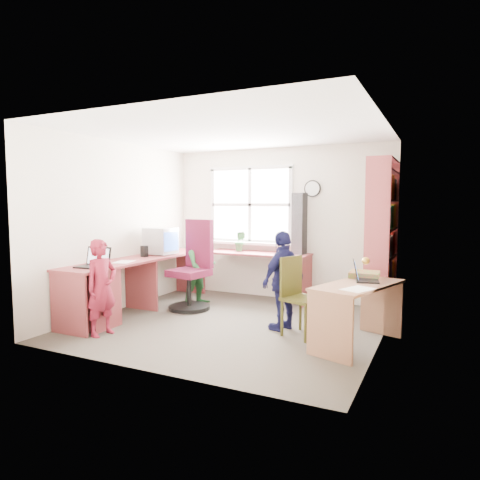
{
  "coord_description": "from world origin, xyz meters",
  "views": [
    {
      "loc": [
        2.39,
        -4.75,
        1.54
      ],
      "look_at": [
        0.0,
        0.25,
        1.05
      ],
      "focal_mm": 32.0,
      "sensor_mm": 36.0,
      "label": 1
    }
  ],
  "objects_px": {
    "right_desk": "(358,301)",
    "swivel_chair": "(193,271)",
    "laptop_right": "(362,276)",
    "wooden_chair": "(298,293)",
    "laptop_left": "(95,262)",
    "person_green": "(200,267)",
    "l_desk": "(134,284)",
    "potted_plant": "(240,241)",
    "person_navy": "(284,280)",
    "crt_monitor": "(161,241)",
    "cd_tower": "(299,224)",
    "person_red": "(102,287)",
    "bookshelf": "(382,243)"
  },
  "relations": [
    {
      "from": "swivel_chair",
      "to": "laptop_left",
      "type": "distance_m",
      "value": 1.47
    },
    {
      "from": "wooden_chair",
      "to": "bookshelf",
      "type": "bearing_deg",
      "value": 79.64
    },
    {
      "from": "laptop_right",
      "to": "cd_tower",
      "type": "height_order",
      "value": "cd_tower"
    },
    {
      "from": "laptop_right",
      "to": "l_desk",
      "type": "bearing_deg",
      "value": 83.55
    },
    {
      "from": "cd_tower",
      "to": "person_red",
      "type": "relative_size",
      "value": 0.83
    },
    {
      "from": "potted_plant",
      "to": "person_green",
      "type": "xyz_separation_m",
      "value": [
        -0.33,
        -0.7,
        -0.35
      ]
    },
    {
      "from": "person_green",
      "to": "bookshelf",
      "type": "bearing_deg",
      "value": -60.8
    },
    {
      "from": "bookshelf",
      "to": "wooden_chair",
      "type": "height_order",
      "value": "bookshelf"
    },
    {
      "from": "wooden_chair",
      "to": "laptop_right",
      "type": "xyz_separation_m",
      "value": [
        0.7,
        0.09,
        0.23
      ]
    },
    {
      "from": "crt_monitor",
      "to": "person_green",
      "type": "relative_size",
      "value": 0.39
    },
    {
      "from": "swivel_chair",
      "to": "person_green",
      "type": "distance_m",
      "value": 0.26
    },
    {
      "from": "bookshelf",
      "to": "crt_monitor",
      "type": "distance_m",
      "value": 3.18
    },
    {
      "from": "potted_plant",
      "to": "crt_monitor",
      "type": "bearing_deg",
      "value": -134.65
    },
    {
      "from": "person_navy",
      "to": "bookshelf",
      "type": "bearing_deg",
      "value": 159.01
    },
    {
      "from": "swivel_chair",
      "to": "laptop_right",
      "type": "relative_size",
      "value": 3.39
    },
    {
      "from": "laptop_left",
      "to": "person_red",
      "type": "xyz_separation_m",
      "value": [
        0.3,
        -0.21,
        -0.25
      ]
    },
    {
      "from": "wooden_chair",
      "to": "person_red",
      "type": "bearing_deg",
      "value": -133.66
    },
    {
      "from": "wooden_chair",
      "to": "swivel_chair",
      "type": "bearing_deg",
      "value": -176.61
    },
    {
      "from": "laptop_right",
      "to": "person_navy",
      "type": "distance_m",
      "value": 0.94
    },
    {
      "from": "person_green",
      "to": "right_desk",
      "type": "bearing_deg",
      "value": -90.63
    },
    {
      "from": "right_desk",
      "to": "laptop_left",
      "type": "bearing_deg",
      "value": -149.87
    },
    {
      "from": "bookshelf",
      "to": "person_navy",
      "type": "distance_m",
      "value": 1.54
    },
    {
      "from": "wooden_chair",
      "to": "potted_plant",
      "type": "xyz_separation_m",
      "value": [
        -1.47,
        1.51,
        0.42
      ]
    },
    {
      "from": "right_desk",
      "to": "cd_tower",
      "type": "bearing_deg",
      "value": 143.09
    },
    {
      "from": "bookshelf",
      "to": "swivel_chair",
      "type": "bearing_deg",
      "value": -164.49
    },
    {
      "from": "crt_monitor",
      "to": "laptop_right",
      "type": "distance_m",
      "value": 3.12
    },
    {
      "from": "cd_tower",
      "to": "person_red",
      "type": "distance_m",
      "value": 3.06
    },
    {
      "from": "person_navy",
      "to": "l_desk",
      "type": "bearing_deg",
      "value": -59.87
    },
    {
      "from": "person_red",
      "to": "laptop_right",
      "type": "bearing_deg",
      "value": -60.76
    },
    {
      "from": "right_desk",
      "to": "wooden_chair",
      "type": "bearing_deg",
      "value": -170.6
    },
    {
      "from": "swivel_chair",
      "to": "laptop_right",
      "type": "height_order",
      "value": "swivel_chair"
    },
    {
      "from": "l_desk",
      "to": "person_green",
      "type": "relative_size",
      "value": 2.61
    },
    {
      "from": "laptop_left",
      "to": "l_desk",
      "type": "bearing_deg",
      "value": 71.26
    },
    {
      "from": "potted_plant",
      "to": "person_navy",
      "type": "distance_m",
      "value": 1.88
    },
    {
      "from": "crt_monitor",
      "to": "person_red",
      "type": "bearing_deg",
      "value": -74.55
    },
    {
      "from": "laptop_left",
      "to": "cd_tower",
      "type": "relative_size",
      "value": 0.4
    },
    {
      "from": "wooden_chair",
      "to": "laptop_left",
      "type": "xyz_separation_m",
      "value": [
        -2.35,
        -0.78,
        0.31
      ]
    },
    {
      "from": "wooden_chair",
      "to": "person_navy",
      "type": "relative_size",
      "value": 0.76
    },
    {
      "from": "swivel_chair",
      "to": "laptop_right",
      "type": "distance_m",
      "value": 2.52
    },
    {
      "from": "right_desk",
      "to": "laptop_right",
      "type": "xyz_separation_m",
      "value": [
        0.01,
        0.19,
        0.24
      ]
    },
    {
      "from": "person_red",
      "to": "swivel_chair",
      "type": "bearing_deg",
      "value": -2.6
    },
    {
      "from": "right_desk",
      "to": "swivel_chair",
      "type": "bearing_deg",
      "value": -177.22
    },
    {
      "from": "crt_monitor",
      "to": "swivel_chair",
      "type": "bearing_deg",
      "value": -0.6
    },
    {
      "from": "right_desk",
      "to": "laptop_right",
      "type": "distance_m",
      "value": 0.3
    },
    {
      "from": "right_desk",
      "to": "crt_monitor",
      "type": "height_order",
      "value": "crt_monitor"
    },
    {
      "from": "right_desk",
      "to": "crt_monitor",
      "type": "bearing_deg",
      "value": -175.31
    },
    {
      "from": "person_red",
      "to": "person_navy",
      "type": "bearing_deg",
      "value": -50.69
    },
    {
      "from": "laptop_left",
      "to": "potted_plant",
      "type": "bearing_deg",
      "value": 64.91
    },
    {
      "from": "person_red",
      "to": "person_navy",
      "type": "relative_size",
      "value": 0.93
    },
    {
      "from": "right_desk",
      "to": "laptop_right",
      "type": "relative_size",
      "value": 3.37
    }
  ]
}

